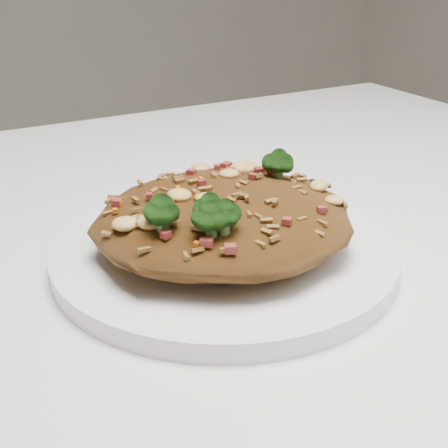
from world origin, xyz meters
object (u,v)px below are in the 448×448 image
(dining_table, at_px, (86,396))
(fork, at_px, (241,194))
(plate, at_px, (224,252))
(fried_rice, at_px, (224,209))

(dining_table, relative_size, fork, 7.37)
(plate, bearing_deg, fried_rice, -123.19)
(dining_table, distance_m, fried_rice, 0.17)
(plate, xyz_separation_m, fork, (0.05, 0.07, 0.01))
(dining_table, distance_m, plate, 0.14)
(plate, height_order, fork, fork)
(plate, bearing_deg, dining_table, 171.34)
(dining_table, xyz_separation_m, fork, (0.16, 0.05, 0.11))
(dining_table, bearing_deg, fried_rice, -9.20)
(plate, distance_m, fork, 0.09)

